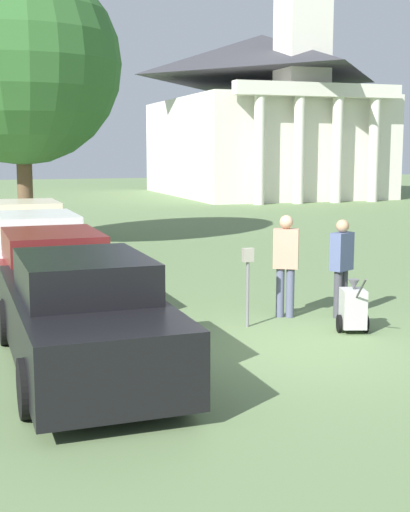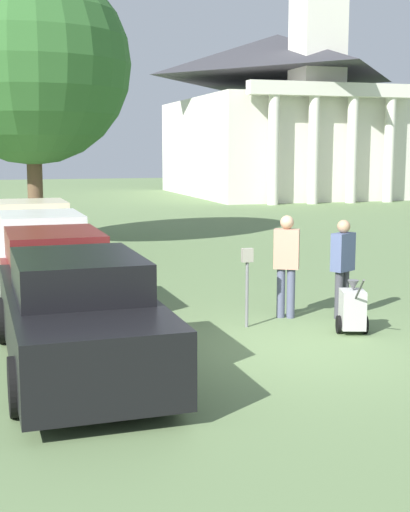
{
  "view_description": "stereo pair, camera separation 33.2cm",
  "coord_description": "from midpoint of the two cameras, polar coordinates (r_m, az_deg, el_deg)",
  "views": [
    {
      "loc": [
        -4.36,
        -9.01,
        2.86
      ],
      "look_at": [
        -0.63,
        2.02,
        1.1
      ],
      "focal_mm": 50.0,
      "sensor_mm": 36.0,
      "label": 1
    },
    {
      "loc": [
        -4.05,
        -9.11,
        2.86
      ],
      "look_at": [
        -0.63,
        2.02,
        1.1
      ],
      "focal_mm": 50.0,
      "sensor_mm": 36.0,
      "label": 2
    }
  ],
  "objects": [
    {
      "name": "church",
      "position": [
        44.82,
        4.52,
        11.69
      ],
      "size": [
        11.38,
        15.21,
        22.04
      ],
      "color": "silver",
      "rests_on": "ground_plane"
    },
    {
      "name": "person_worker",
      "position": [
        12.12,
        5.7,
        -0.27
      ],
      "size": [
        0.47,
        0.39,
        1.75
      ],
      "rotation": [
        0.0,
        0.0,
        2.64
      ],
      "color": "#515670",
      "rests_on": "ground_plane"
    },
    {
      "name": "parking_meter",
      "position": [
        11.42,
        2.61,
        -1.29
      ],
      "size": [
        0.18,
        0.09,
        1.29
      ],
      "color": "slate",
      "rests_on": "ground_plane"
    },
    {
      "name": "parked_car_black",
      "position": [
        9.42,
        -10.8,
        -4.75
      ],
      "size": [
        1.96,
        4.99,
        1.53
      ],
      "rotation": [
        0.0,
        0.0,
        0.02
      ],
      "color": "black",
      "rests_on": "ground_plane"
    },
    {
      "name": "parked_car_white",
      "position": [
        15.57,
        -14.02,
        0.39
      ],
      "size": [
        2.08,
        5.15,
        1.52
      ],
      "rotation": [
        0.0,
        0.0,
        0.02
      ],
      "color": "silver",
      "rests_on": "ground_plane"
    },
    {
      "name": "ground_plane",
      "position": [
        10.39,
        6.02,
        -7.43
      ],
      "size": [
        120.0,
        120.0,
        0.0
      ],
      "primitive_type": "plane",
      "color": "#607A4C"
    },
    {
      "name": "equipment_cart",
      "position": [
        11.38,
        10.94,
        -4.12
      ],
      "size": [
        0.53,
        1.0,
        1.0
      ],
      "rotation": [
        0.0,
        0.0,
        -0.31
      ],
      "color": "#B2B2AD",
      "rests_on": "ground_plane"
    },
    {
      "name": "person_supervisor",
      "position": [
        12.26,
        10.11,
        -0.48
      ],
      "size": [
        0.47,
        0.39,
        1.68
      ],
      "rotation": [
        0.0,
        0.0,
        3.63
      ],
      "color": "#3F3F47",
      "rests_on": "ground_plane"
    },
    {
      "name": "parked_car_cream",
      "position": [
        18.47,
        -14.79,
        1.68
      ],
      "size": [
        2.07,
        4.78,
        1.57
      ],
      "rotation": [
        0.0,
        0.0,
        0.02
      ],
      "color": "beige",
      "rests_on": "ground_plane"
    },
    {
      "name": "shade_tree",
      "position": [
        21.43,
        -14.99,
        14.63
      ],
      "size": [
        5.68,
        5.68,
        8.07
      ],
      "color": "brown",
      "rests_on": "ground_plane"
    },
    {
      "name": "parked_car_maroon",
      "position": [
        12.6,
        -12.86,
        -1.58
      ],
      "size": [
        1.96,
        5.02,
        1.47
      ],
      "rotation": [
        0.0,
        0.0,
        0.02
      ],
      "color": "maroon",
      "rests_on": "ground_plane"
    }
  ]
}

